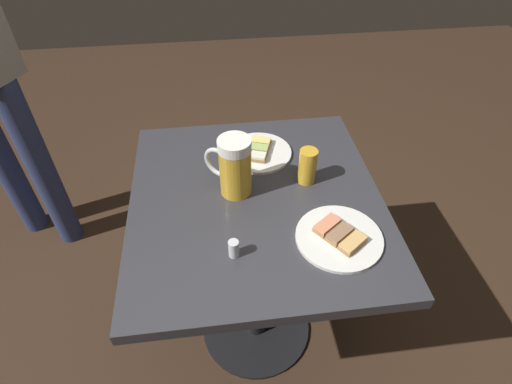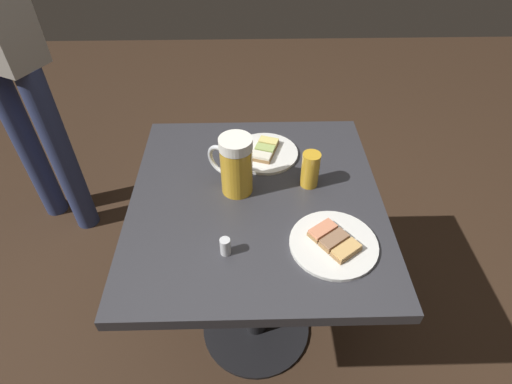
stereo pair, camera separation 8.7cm
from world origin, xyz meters
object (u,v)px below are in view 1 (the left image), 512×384
object	(u,v)px
beer_glass_small	(307,166)
plate_far	(339,237)
plate_near	(259,152)
beer_mug	(234,166)
salt_shaker	(234,249)

from	to	relation	value
beer_glass_small	plate_far	bearing A→B (deg)	-81.50
beer_glass_small	plate_near	bearing A→B (deg)	130.14
plate_near	beer_glass_small	distance (m)	0.20
plate_far	beer_glass_small	size ratio (longest dim) A/B	2.04
plate_far	beer_mug	bearing A→B (deg)	138.83
plate_near	salt_shaker	world-z (taller)	salt_shaker
beer_mug	beer_glass_small	distance (m)	0.22
beer_mug	beer_glass_small	size ratio (longest dim) A/B	1.63
beer_glass_small	salt_shaker	size ratio (longest dim) A/B	2.24
plate_far	salt_shaker	distance (m)	0.28
plate_near	plate_far	distance (m)	0.42
plate_near	plate_far	size ratio (longest dim) A/B	0.94
beer_glass_small	salt_shaker	distance (m)	0.36
beer_mug	salt_shaker	size ratio (longest dim) A/B	3.65
plate_near	plate_far	xyz separation A→B (m)	(0.16, -0.39, 0.00)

